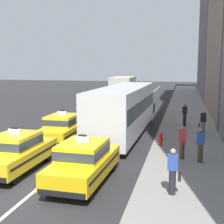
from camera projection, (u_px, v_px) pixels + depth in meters
name	position (u px, v px, depth m)	size (l,w,h in m)	color
ground_plane	(33.00, 192.00, 11.44)	(160.00, 160.00, 0.00)	#2B2B2D
lane_stripe_left_right	(128.00, 113.00, 30.71)	(0.14, 80.00, 0.01)	silver
sidewalk_curb	(187.00, 123.00, 24.63)	(4.00, 90.00, 0.15)	gray
taxi_left_nearest	(17.00, 151.00, 13.70)	(1.87, 4.58, 1.96)	black
taxi_left_second	(63.00, 128.00, 18.86)	(1.82, 4.56, 1.96)	black
taxi_left_third	(92.00, 115.00, 23.71)	(2.00, 4.63, 1.96)	black
taxi_left_fourth	(109.00, 106.00, 28.67)	(1.90, 4.59, 1.96)	black
box_truck_left_fifth	(124.00, 89.00, 36.92)	(2.35, 6.98, 3.27)	black
taxi_right_nearest	(84.00, 161.00, 12.30)	(1.95, 4.61, 1.96)	black
bus_right_second	(124.00, 108.00, 20.61)	(2.71, 11.24, 3.22)	black
sedan_right_third	(143.00, 106.00, 29.14)	(1.87, 4.34, 1.58)	black
pedestrian_near_crosswalk	(200.00, 145.00, 14.42)	(0.36, 0.24, 1.62)	#473828
pedestrian_mid_block	(203.00, 122.00, 20.08)	(0.47, 0.24, 1.64)	slate
pedestrian_by_storefront	(182.00, 142.00, 14.96)	(0.36, 0.24, 1.62)	#473828
pedestrian_trailing	(185.00, 115.00, 23.17)	(0.36, 0.24, 1.65)	#23232D
pedestrian_far_corner	(173.00, 172.00, 10.81)	(0.47, 0.24, 1.64)	#23232D
fire_hydrant	(161.00, 139.00, 17.44)	(0.36, 0.22, 0.73)	red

